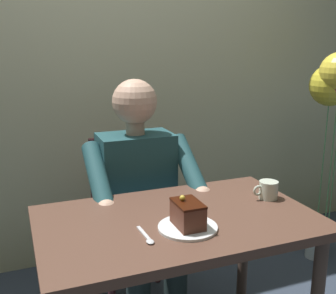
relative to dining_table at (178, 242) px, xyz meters
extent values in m
cube|color=beige|center=(0.00, -1.24, 0.85)|extent=(6.40, 0.12, 3.00)
cube|color=brown|center=(0.00, 0.00, 0.09)|extent=(1.04, 0.64, 0.04)
cylinder|color=brown|center=(-0.46, -0.26, -0.28)|extent=(0.05, 0.05, 0.73)
cube|color=#52252A|center=(0.00, -0.56, -0.21)|extent=(0.42, 0.42, 0.04)
cube|color=#52252A|center=(0.00, -0.75, 0.03)|extent=(0.38, 0.04, 0.45)
cylinder|color=#52252A|center=(-0.18, -0.38, -0.43)|extent=(0.04, 0.04, 0.44)
cylinder|color=#52252A|center=(-0.18, -0.74, -0.43)|extent=(0.04, 0.04, 0.44)
cylinder|color=#52252A|center=(0.18, -0.74, -0.43)|extent=(0.04, 0.04, 0.44)
cube|color=#20484E|center=(0.00, -0.54, 0.06)|extent=(0.36, 0.22, 0.50)
sphere|color=#D4A68A|center=(0.00, -0.54, 0.47)|extent=(0.21, 0.21, 0.21)
cylinder|color=#D4A68A|center=(0.00, -0.54, 0.34)|extent=(0.09, 0.09, 0.06)
cylinder|color=#20484E|center=(-0.22, -0.40, 0.17)|extent=(0.08, 0.33, 0.26)
sphere|color=#D4A68A|center=(-0.22, -0.24, 0.07)|extent=(0.09, 0.09, 0.09)
cylinder|color=#20484E|center=(0.22, -0.40, 0.17)|extent=(0.08, 0.33, 0.26)
sphere|color=#D4A68A|center=(0.22, -0.24, 0.07)|extent=(0.09, 0.09, 0.09)
cylinder|color=#243333|center=(-0.09, -0.42, -0.21)|extent=(0.13, 0.38, 0.14)
cylinder|color=#243333|center=(0.09, -0.42, -0.21)|extent=(0.13, 0.38, 0.14)
cylinder|color=white|center=(0.01, 0.10, 0.11)|extent=(0.21, 0.21, 0.01)
cube|color=brown|center=(0.01, 0.10, 0.15)|extent=(0.09, 0.13, 0.08)
cube|color=black|center=(0.01, 0.10, 0.20)|extent=(0.09, 0.13, 0.01)
sphere|color=gold|center=(0.02, 0.08, 0.21)|extent=(0.02, 0.02, 0.02)
cylinder|color=beige|center=(-0.43, -0.04, 0.14)|extent=(0.08, 0.08, 0.08)
torus|color=beige|center=(-0.38, -0.04, 0.15)|extent=(0.05, 0.01, 0.05)
cylinder|color=black|center=(-0.43, -0.04, 0.17)|extent=(0.07, 0.07, 0.01)
cube|color=silver|center=(0.16, 0.09, 0.11)|extent=(0.02, 0.11, 0.01)
ellipsoid|color=silver|center=(0.16, 0.16, 0.11)|extent=(0.03, 0.04, 0.01)
cylinder|color=#B2C1C6|center=(-1.26, -0.63, -0.54)|extent=(0.12, 0.12, 0.22)
cylinder|color=#4C9956|center=(-1.29, -0.59, 0.01)|extent=(0.01, 0.01, 0.88)
cylinder|color=#4C9956|center=(-1.31, -0.59, -0.01)|extent=(0.01, 0.01, 0.83)
sphere|color=gold|center=(-1.28, -0.66, 0.49)|extent=(0.25, 0.25, 0.25)
cylinder|color=#4C9956|center=(-1.28, -0.66, -0.03)|extent=(0.01, 0.01, 0.79)
camera|label=1|loc=(0.55, 1.31, 0.74)|focal=43.66mm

